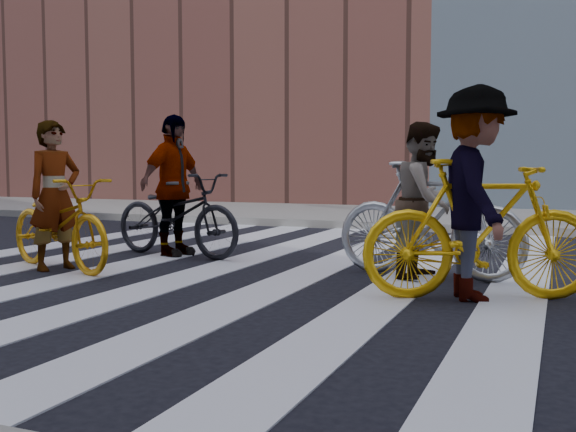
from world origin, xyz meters
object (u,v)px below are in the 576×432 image
Objects in this scene: rider_left at (55,195)px; rider_rear at (173,186)px; bike_yellow_right at (481,230)px; rider_mid at (424,200)px; bike_yellow_left at (59,224)px; bike_dark_rear at (176,215)px; rider_right at (475,193)px; bike_silver_mid at (429,220)px.

rider_rear reaches higher than rider_left.
rider_mid is at bearing 13.80° from bike_yellow_right.
bike_yellow_left is at bearing -69.93° from rider_left.
rider_left is 1.03× the size of rider_mid.
bike_yellow_left is at bearing 69.83° from bike_yellow_right.
rider_mid is (3.33, -0.45, 0.28)m from bike_dark_rear.
rider_rear is (-4.02, 1.45, -0.02)m from rider_right.
rider_left is at bearing 167.36° from bike_dark_rear.
rider_left is (-4.69, -0.04, 0.23)m from bike_yellow_right.
bike_silver_mid is (4.00, 1.05, 0.09)m from bike_yellow_left.
rider_right reaches higher than bike_yellow_left.
rider_right reaches higher than bike_silver_mid.
rider_rear is at bearing 49.59° from bike_yellow_right.
rider_mid is 1.19m from rider_right.
bike_yellow_right is at bearing -138.58° from bike_silver_mid.
rider_left is (-0.05, 0.00, 0.33)m from bike_yellow_left.
rider_right reaches higher than bike_dark_rear.
bike_dark_rear is 3.37m from rider_mid.
bike_silver_mid is at bearing -85.95° from bike_dark_rear.
bike_dark_rear is 1.22× the size of rider_left.
rider_mid reaches higher than bike_silver_mid.
rider_right is (0.59, -1.00, 0.33)m from bike_silver_mid.
bike_yellow_left is 0.96× the size of bike_yellow_right.
rider_rear is at bearing 49.37° from rider_right.
bike_yellow_left is 4.10m from rider_mid.
rider_left is 0.92× the size of rider_rear.
rider_mid is 0.89× the size of rider_rear.
bike_yellow_right reaches higher than bike_silver_mid.
bike_silver_mid is at bearing -55.28° from bike_yellow_left.
rider_rear reaches higher than bike_dark_rear.
rider_right reaches higher than bike_yellow_right.
rider_mid is at bearing -85.95° from rider_rear.
bike_dark_rear is (-3.38, 0.45, -0.07)m from bike_silver_mid.
bike_yellow_right is at bearing -98.22° from bike_dark_rear.
rider_rear is (-0.05, 0.00, 0.38)m from bike_dark_rear.
bike_silver_mid reaches higher than bike_yellow_left.
bike_yellow_right is (0.64, -1.00, 0.01)m from bike_silver_mid.
bike_yellow_left is at bearing 170.62° from rider_rear.
bike_yellow_right is 1.00× the size of bike_dark_rear.
rider_mid is (4.00, 1.05, -0.03)m from rider_left.
bike_yellow_left is at bearing 113.53° from bike_silver_mid.
bike_yellow_right is (4.64, 0.04, 0.10)m from bike_yellow_left.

